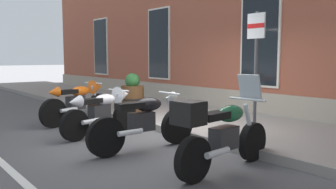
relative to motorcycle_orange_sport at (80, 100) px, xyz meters
The scene contains 9 objects.
ground_plane 2.60m from the motorcycle_orange_sport, 19.02° to the left, with size 140.00×140.00×0.00m, color #4C4C4F.
sidewalk 3.43m from the motorcycle_orange_sport, 45.04° to the left, with size 31.81×3.15×0.16m, color gray.
lane_stripe 3.42m from the motorcycle_orange_sport, 44.73° to the right, with size 31.81×0.12×0.01m, color silver.
motorcycle_orange_sport is the anchor object (origin of this frame).
motorcycle_white_sport 1.56m from the motorcycle_orange_sport, ahead, with size 0.70×1.96×0.98m.
motorcycle_black_naked 3.10m from the motorcycle_orange_sport, ahead, with size 0.62×2.14×0.99m.
motorcycle_green_touring 4.75m from the motorcycle_orange_sport, ahead, with size 0.62×2.00×1.36m.
parking_sign 4.52m from the motorcycle_orange_sport, 19.16° to the left, with size 0.36×0.07×2.26m.
barrel_planter 1.49m from the motorcycle_orange_sport, 85.71° to the left, with size 0.64×0.64×1.04m.
Camera 1 is at (5.56, -4.49, 1.61)m, focal length 37.09 mm.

